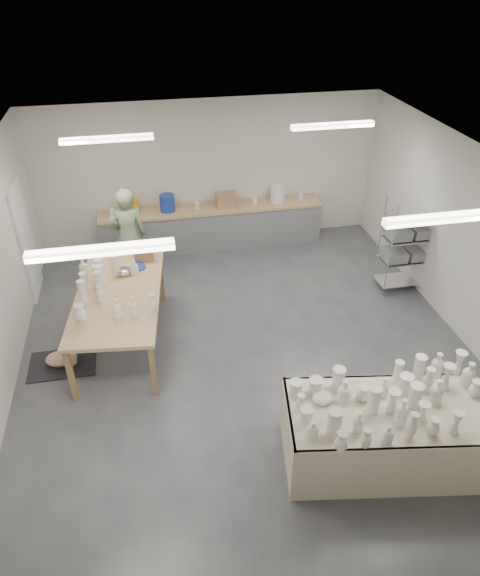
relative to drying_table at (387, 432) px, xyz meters
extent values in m
plane|color=#424449|center=(-1.23, 2.19, -0.47)|extent=(8.00, 8.00, 0.00)
cube|color=white|center=(-1.23, 2.19, 2.52)|extent=(7.00, 8.00, 0.02)
cube|color=silver|center=(-1.23, 6.19, 1.03)|extent=(7.00, 0.02, 3.00)
cube|color=silver|center=(-1.23, -1.81, 1.03)|extent=(7.00, 0.02, 3.00)
cube|color=silver|center=(2.27, 2.19, 1.03)|extent=(0.02, 8.00, 3.00)
cube|color=white|center=(-4.70, 4.79, 0.58)|extent=(0.05, 0.90, 2.10)
cube|color=white|center=(-3.03, 0.69, 2.47)|extent=(1.40, 0.12, 0.08)
cube|color=white|center=(0.57, 0.69, 2.47)|extent=(1.40, 0.12, 0.08)
cube|color=white|center=(-3.03, 4.19, 2.47)|extent=(1.40, 0.12, 0.08)
cube|color=white|center=(0.57, 4.19, 2.47)|extent=(1.40, 0.12, 0.08)
cube|color=tan|center=(-1.23, 5.87, 0.40)|extent=(4.60, 0.60, 0.06)
cube|color=slate|center=(-1.23, 5.87, -0.05)|extent=(4.60, 0.55, 0.84)
cylinder|color=gold|center=(-2.83, 5.87, 0.60)|extent=(0.30, 0.30, 0.34)
cylinder|color=#1D369F|center=(-2.13, 5.87, 0.60)|extent=(0.30, 0.30, 0.34)
cylinder|color=white|center=(0.17, 5.87, 0.60)|extent=(0.30, 0.30, 0.34)
cube|color=#976649|center=(-0.93, 5.87, 0.57)|extent=(0.40, 0.30, 0.28)
cylinder|color=white|center=(-3.23, 5.87, 0.50)|extent=(0.10, 0.10, 0.14)
cylinder|color=white|center=(-1.53, 5.87, 0.50)|extent=(0.10, 0.10, 0.14)
cylinder|color=white|center=(-0.33, 5.87, 0.50)|extent=(0.10, 0.10, 0.14)
cylinder|color=white|center=(0.67, 5.87, 0.50)|extent=(0.10, 0.10, 0.14)
cylinder|color=silver|center=(1.55, 3.37, 0.43)|extent=(0.02, 0.02, 1.80)
cylinder|color=silver|center=(2.39, 3.37, 0.43)|extent=(0.02, 0.02, 1.80)
cylinder|color=silver|center=(1.55, 3.81, 0.43)|extent=(0.02, 0.02, 1.80)
cylinder|color=silver|center=(2.39, 3.81, 0.43)|extent=(0.02, 0.02, 1.80)
cube|color=silver|center=(1.97, 3.59, -0.32)|extent=(0.88, 0.48, 0.02)
cube|color=silver|center=(1.97, 3.59, 0.13)|extent=(0.88, 0.48, 0.02)
cube|color=silver|center=(1.97, 3.59, 0.58)|extent=(0.88, 0.48, 0.02)
cube|color=silver|center=(1.97, 3.59, 1.03)|extent=(0.88, 0.48, 0.02)
cube|color=slate|center=(1.75, 3.59, 0.25)|extent=(0.38, 0.42, 0.18)
cube|color=slate|center=(2.19, 3.59, 0.25)|extent=(0.38, 0.42, 0.18)
cube|color=slate|center=(1.75, 3.59, 0.70)|extent=(0.38, 0.42, 0.18)
cube|color=slate|center=(2.19, 3.59, 0.70)|extent=(0.38, 0.42, 0.18)
cube|color=olive|center=(0.00, -0.01, -0.09)|extent=(2.31, 1.33, 0.76)
cube|color=#C0AD94|center=(0.00, -0.01, 0.38)|extent=(2.60, 1.54, 0.03)
cube|color=#C0AD94|center=(0.00, -0.56, -0.04)|extent=(2.42, 0.42, 0.86)
cube|color=#C0AD94|center=(0.00, 0.55, -0.04)|extent=(2.42, 0.42, 0.86)
cube|color=tan|center=(-3.13, 2.92, 0.45)|extent=(1.55, 2.66, 0.06)
cube|color=olive|center=(-3.69, 1.72, -0.03)|extent=(0.08, 0.08, 0.89)
cube|color=olive|center=(-2.57, 1.72, -0.03)|extent=(0.08, 0.08, 0.89)
cube|color=olive|center=(-3.69, 4.11, -0.03)|extent=(0.08, 0.08, 0.89)
cube|color=olive|center=(-2.57, 4.11, -0.03)|extent=(0.08, 0.08, 0.89)
ellipsoid|color=silver|center=(-3.03, 3.50, 0.53)|extent=(0.26, 0.26, 0.12)
cylinder|color=#1D369F|center=(-2.80, 3.65, 0.49)|extent=(0.26, 0.26, 0.03)
cylinder|color=white|center=(-3.18, 3.75, 0.54)|extent=(0.11, 0.11, 0.12)
cube|color=#976649|center=(-2.69, 3.93, 0.62)|extent=(0.32, 0.26, 0.28)
cube|color=black|center=(-4.09, 2.58, -0.46)|extent=(1.00, 0.70, 0.02)
ellipsoid|color=white|center=(-4.09, 2.58, -0.35)|extent=(0.55, 0.45, 0.20)
sphere|color=white|center=(-3.93, 2.47, -0.33)|extent=(0.17, 0.17, 0.17)
imported|color=gray|center=(-2.94, 4.78, 0.48)|extent=(0.75, 0.55, 1.90)
cylinder|color=red|center=(-2.94, 5.05, -0.16)|extent=(0.37, 0.37, 0.04)
cylinder|color=silver|center=(-2.79, 5.06, -0.32)|extent=(0.02, 0.02, 0.30)
cylinder|color=silver|center=(-3.02, 5.18, -0.32)|extent=(0.02, 0.02, 0.30)
cylinder|color=silver|center=(-3.01, 4.92, -0.32)|extent=(0.02, 0.02, 0.30)
camera|label=1|loc=(-2.57, -3.77, 4.88)|focal=32.00mm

